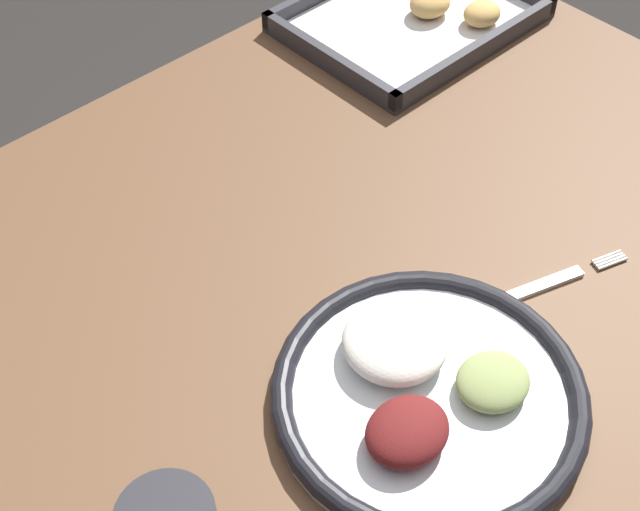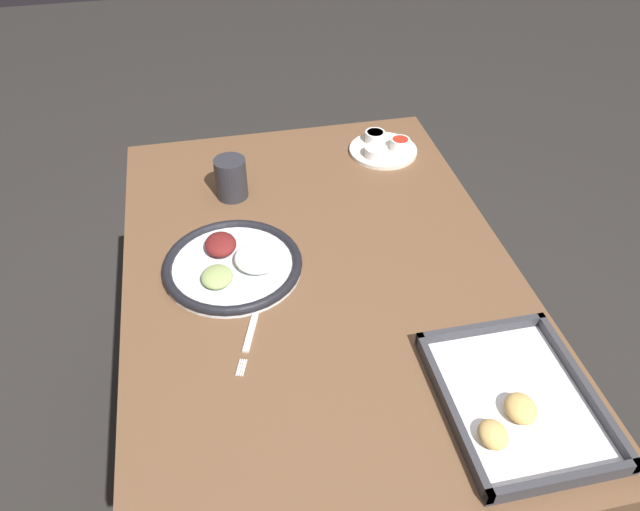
# 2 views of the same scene
# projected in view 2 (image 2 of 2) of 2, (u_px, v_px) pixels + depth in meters

# --- Properties ---
(ground_plane) EXTENTS (8.00, 8.00, 0.00)m
(ground_plane) POSITION_uv_depth(u_px,v_px,m) (321.00, 467.00, 1.73)
(ground_plane) COLOR #282623
(dining_table) EXTENTS (1.13, 0.78, 0.74)m
(dining_table) POSITION_uv_depth(u_px,v_px,m) (321.00, 312.00, 1.32)
(dining_table) COLOR brown
(dining_table) RESTS_ON ground_plane
(dinner_plate) EXTENTS (0.28, 0.28, 0.05)m
(dinner_plate) POSITION_uv_depth(u_px,v_px,m) (234.00, 264.00, 1.24)
(dinner_plate) COLOR silver
(dinner_plate) RESTS_ON dining_table
(fork) EXTENTS (0.19, 0.07, 0.00)m
(fork) POSITION_uv_depth(u_px,v_px,m) (252.00, 329.00, 1.12)
(fork) COLOR silver
(fork) RESTS_ON dining_table
(saucer_plate) EXTENTS (0.17, 0.17, 0.04)m
(saucer_plate) POSITION_uv_depth(u_px,v_px,m) (383.00, 147.00, 1.57)
(saucer_plate) COLOR beige
(saucer_plate) RESTS_ON dining_table
(baking_tray) EXTENTS (0.31, 0.24, 0.04)m
(baking_tray) POSITION_uv_depth(u_px,v_px,m) (516.00, 403.00, 0.99)
(baking_tray) COLOR #333338
(baking_tray) RESTS_ON dining_table
(drinking_cup) EXTENTS (0.07, 0.07, 0.10)m
(drinking_cup) POSITION_uv_depth(u_px,v_px,m) (231.00, 178.00, 1.41)
(drinking_cup) COLOR #28282D
(drinking_cup) RESTS_ON dining_table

